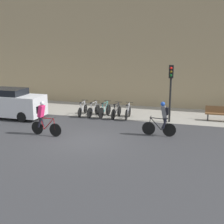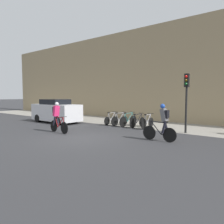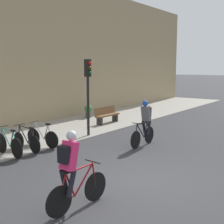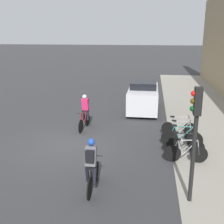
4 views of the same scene
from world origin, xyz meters
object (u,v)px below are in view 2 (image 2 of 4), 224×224
parked_bike_1 (120,120)px  traffic_light_pole (186,92)px  parked_bike_4 (147,122)px  parked_bike_0 (111,119)px  cyclist_pink (57,116)px  parked_car (56,111)px  cyclist_grey (163,122)px  parked_bike_3 (138,122)px  parked_bike_2 (128,120)px

parked_bike_1 → traffic_light_pole: size_ratio=0.47×
parked_bike_1 → parked_bike_4: 2.29m
parked_bike_0 → parked_bike_4: 3.05m
cyclist_pink → parked_bike_1: 4.84m
parked_bike_0 → parked_car: (-4.16, -1.87, 0.51)m
cyclist_grey → parked_car: size_ratio=0.41×
parked_bike_0 → parked_bike_3: 2.29m
parked_bike_3 → parked_bike_4: size_ratio=1.00×
parked_bike_1 → parked_bike_2: size_ratio=0.90×
cyclist_pink → parked_bike_1: (1.04, 4.70, -0.55)m
cyclist_grey → parked_bike_1: cyclist_grey is taller
parked_bike_0 → traffic_light_pole: size_ratio=0.49×
parked_bike_2 → traffic_light_pole: 4.56m
parked_bike_1 → parked_bike_3: parked_bike_1 is taller
cyclist_pink → parked_bike_4: size_ratio=1.07×
cyclist_pink → traffic_light_pole: traffic_light_pole is taller
parked_bike_4 → traffic_light_pole: 3.25m
parked_bike_1 → parked_bike_0: bearing=-179.9°
parked_bike_1 → parked_bike_2: (0.76, -0.00, 0.02)m
parked_bike_0 → cyclist_pink: bearing=-93.3°
parked_bike_1 → parked_bike_3: size_ratio=0.95×
traffic_light_pole → parked_car: bearing=-170.0°
parked_bike_3 → parked_bike_4: (0.76, 0.00, 0.01)m
traffic_light_pole → parked_bike_4: bearing=176.7°
cyclist_pink → parked_bike_4: bearing=54.7°
parked_bike_2 → parked_car: size_ratio=0.41×
parked_bike_3 → parked_car: size_ratio=0.39×
cyclist_pink → parked_bike_0: 4.74m
parked_bike_3 → traffic_light_pole: traffic_light_pole is taller
parked_bike_1 → parked_bike_2: parked_bike_2 is taller
cyclist_grey → parked_bike_4: bearing=129.9°
traffic_light_pole → parked_car: (-9.80, -1.73, -1.47)m
parked_bike_0 → parked_bike_4: size_ratio=1.00×
parked_bike_1 → traffic_light_pole: (4.88, -0.15, 1.97)m
parked_bike_1 → traffic_light_pole: bearing=-1.7°
cyclist_pink → parked_bike_1: bearing=77.6°
parked_bike_0 → parked_bike_1: bearing=0.1°
traffic_light_pole → parked_bike_2: bearing=177.9°
parked_bike_0 → parked_bike_3: parked_bike_3 is taller
traffic_light_pole → parked_bike_1: bearing=178.3°
parked_bike_0 → parked_bike_2: parked_bike_2 is taller
parked_bike_1 → parked_bike_4: size_ratio=0.96×
parked_bike_0 → parked_bike_2: bearing=0.1°
traffic_light_pole → cyclist_grey: bearing=-90.4°
parked_bike_0 → parked_bike_4: parked_bike_4 is taller
cyclist_grey → parked_bike_1: bearing=147.7°
parked_bike_2 → parked_bike_3: parked_bike_2 is taller
cyclist_grey → parked_bike_4: cyclist_grey is taller
cyclist_grey → parked_bike_0: bearing=151.3°
parked_bike_0 → cyclist_grey: bearing=-28.7°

